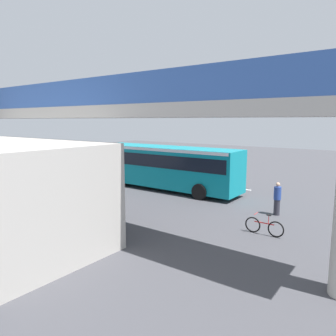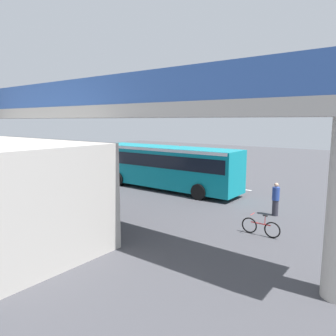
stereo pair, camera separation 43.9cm
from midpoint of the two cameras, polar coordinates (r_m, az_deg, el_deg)
ground at (r=23.95m, az=0.53°, el=-3.62°), size 80.00×80.00×0.00m
city_bus at (r=23.30m, az=-1.01°, el=0.75°), size 11.54×2.85×3.15m
parked_van at (r=27.97m, az=-23.77°, el=-0.12°), size 4.80×2.17×2.05m
bicycle_red at (r=14.93m, az=16.06°, el=-10.10°), size 1.77×0.44×0.96m
pedestrian at (r=18.00m, az=18.37°, el=-5.29°), size 0.38×0.38×1.79m
traffic_sign at (r=28.56m, az=1.26°, el=2.22°), size 0.08×0.60×2.80m
lane_dash_leftmost at (r=24.30m, az=12.03°, el=-3.62°), size 2.00×0.20×0.01m
lane_dash_left at (r=26.15m, az=4.02°, el=-2.58°), size 2.00×0.20×0.01m
lane_dash_centre at (r=28.45m, az=-2.81°, el=-1.66°), size 2.00×0.20×0.01m
pedestrian_overpass at (r=16.87m, az=-18.04°, el=7.97°), size 27.11×2.60×6.77m
station_building at (r=14.87m, az=-28.19°, el=-3.98°), size 9.00×5.04×4.20m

